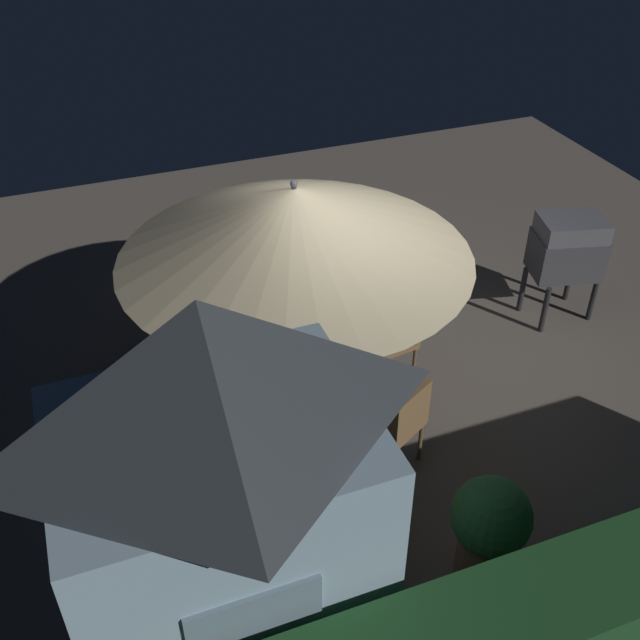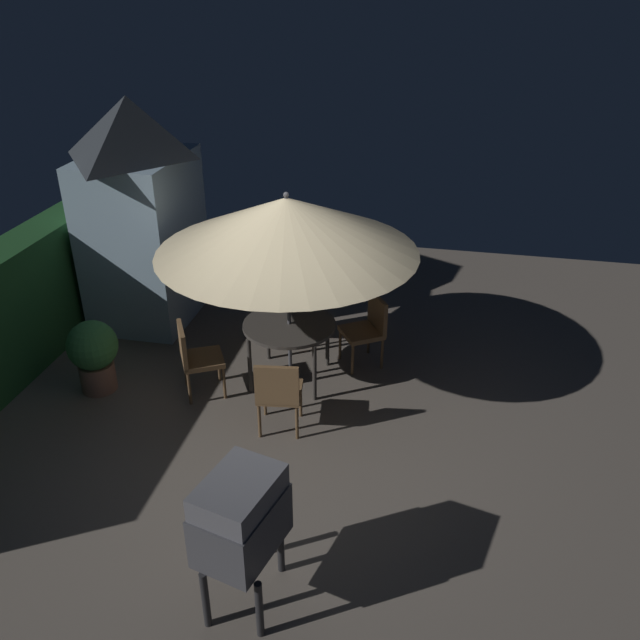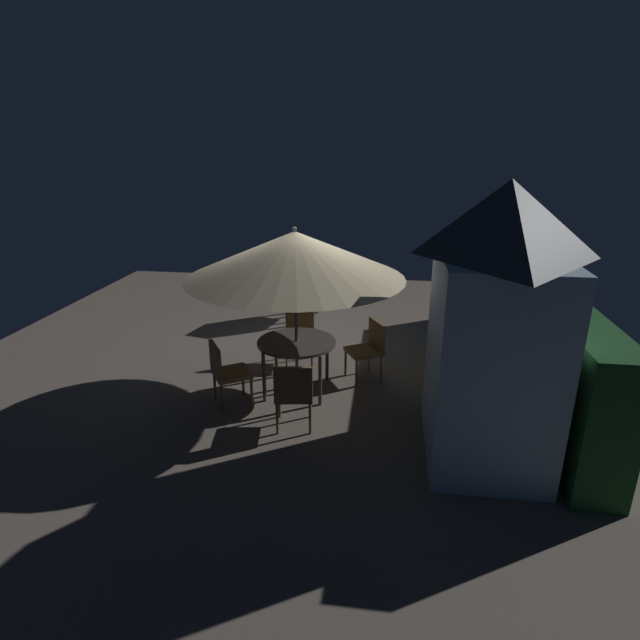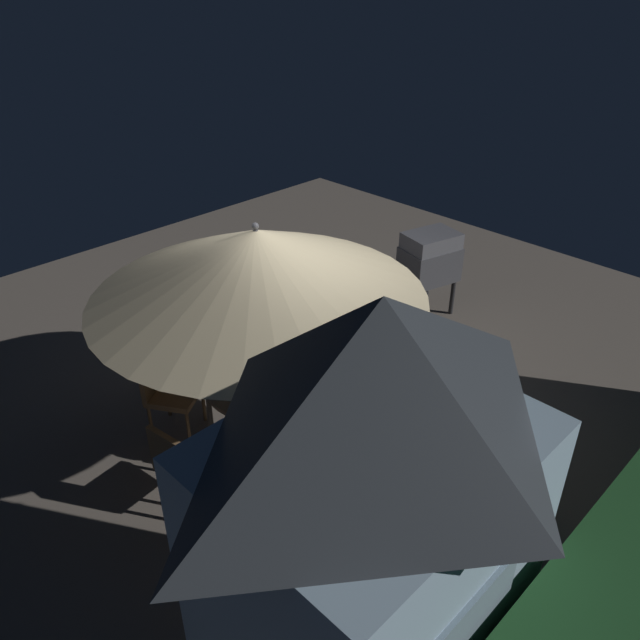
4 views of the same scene
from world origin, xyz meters
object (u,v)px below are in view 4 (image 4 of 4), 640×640
object	(u,v)px
bbq_grill	(430,259)
chair_toward_hedge	(380,423)
patio_table	(264,387)
chair_far_side	(184,463)
chair_toward_house	(330,353)
potted_plant_by_shed	(504,484)
patio_umbrella	(257,264)
garden_shed	(369,549)
chair_near_shed	(166,388)

from	to	relation	value
bbq_grill	chair_toward_hedge	xyz separation A→B (m)	(2.63, 1.41, -0.33)
patio_table	chair_far_side	size ratio (longest dim) A/B	1.22
bbq_grill	chair_toward_house	bearing A→B (deg)	7.51
chair_toward_house	potted_plant_by_shed	world-z (taller)	chair_toward_house
patio_umbrella	chair_toward_hedge	distance (m)	1.84
patio_umbrella	chair_far_side	size ratio (longest dim) A/B	3.26
chair_far_side	potted_plant_by_shed	size ratio (longest dim) A/B	1.01
garden_shed	potted_plant_by_shed	distance (m)	2.21
patio_table	chair_far_side	world-z (taller)	chair_far_side
chair_toward_house	chair_near_shed	bearing A→B (deg)	-24.31
patio_umbrella	chair_toward_house	world-z (taller)	patio_umbrella
garden_shed	chair_near_shed	world-z (taller)	garden_shed
patio_table	chair_far_side	bearing A→B (deg)	8.23
chair_toward_house	patio_umbrella	bearing A→B (deg)	7.70
garden_shed	patio_table	world-z (taller)	garden_shed
patio_umbrella	bbq_grill	distance (m)	3.39
garden_shed	chair_toward_house	bearing A→B (deg)	-132.51
patio_umbrella	bbq_grill	bearing A→B (deg)	-172.43
chair_far_side	chair_toward_hedge	world-z (taller)	same
patio_table	chair_near_shed	bearing A→B (deg)	-57.32
bbq_grill	patio_umbrella	bearing A→B (deg)	7.57
chair_toward_hedge	chair_near_shed	bearing A→B (deg)	-59.62
bbq_grill	potted_plant_by_shed	bearing A→B (deg)	46.42
chair_toward_hedge	chair_toward_house	bearing A→B (deg)	-114.26
chair_far_side	chair_near_shed	bearing A→B (deg)	-115.47
patio_table	bbq_grill	xyz separation A→B (m)	(-3.16, -0.42, 0.16)
patio_umbrella	patio_table	bearing A→B (deg)	-90.00
patio_umbrella	potted_plant_by_shed	bearing A→B (deg)	107.53
bbq_grill	chair_far_side	bearing A→B (deg)	7.74
chair_toward_hedge	garden_shed	bearing A→B (deg)	37.53
patio_table	potted_plant_by_shed	distance (m)	2.29
chair_toward_hedge	bbq_grill	bearing A→B (deg)	-151.77
garden_shed	potted_plant_by_shed	bearing A→B (deg)	-174.66
patio_umbrella	chair_near_shed	size ratio (longest dim) A/B	3.26
bbq_grill	potted_plant_by_shed	world-z (taller)	bbq_grill
chair_near_shed	bbq_grill	bearing A→B (deg)	173.22
garden_shed	patio_table	xyz separation A→B (m)	(-1.25, -2.36, -0.87)
bbq_grill	chair_toward_house	world-z (taller)	bbq_grill
chair_near_shed	chair_toward_house	world-z (taller)	same
patio_table	patio_umbrella	world-z (taller)	patio_umbrella
chair_toward_hedge	chair_toward_house	xyz separation A→B (m)	(-0.51, -1.13, 0.00)
garden_shed	chair_toward_house	distance (m)	3.55
chair_near_shed	chair_far_side	world-z (taller)	same
bbq_grill	chair_toward_hedge	bearing A→B (deg)	28.23
chair_far_side	chair_toward_hedge	size ratio (longest dim) A/B	1.00
patio_umbrella	potted_plant_by_shed	distance (m)	2.72
chair_toward_hedge	potted_plant_by_shed	bearing A→B (deg)	97.43
garden_shed	chair_far_side	bearing A→B (deg)	-95.53
chair_near_shed	potted_plant_by_shed	world-z (taller)	chair_near_shed
chair_near_shed	chair_toward_hedge	distance (m)	2.15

